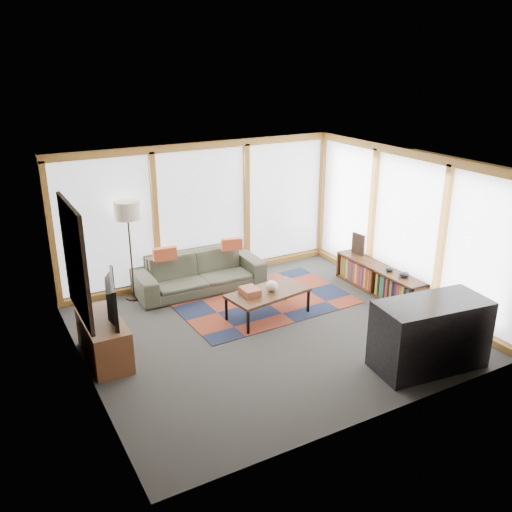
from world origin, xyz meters
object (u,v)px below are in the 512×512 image
floor_lamp (131,251)px  coffee_table (268,304)px  bar_counter (430,334)px  sofa (199,272)px  bookshelf (379,280)px  television (106,298)px  tv_console (104,339)px

floor_lamp → coffee_table: (1.70, -1.77, -0.66)m
floor_lamp → bar_counter: bearing=-55.3°
coffee_table → bar_counter: (1.16, -2.37, 0.26)m
sofa → floor_lamp: size_ratio=1.32×
bookshelf → television: size_ratio=1.99×
sofa → coffee_table: 1.64m
bar_counter → sofa: bearing=120.8°
floor_lamp → bookshelf: bearing=-26.4°
tv_console → floor_lamp: bearing=61.7°
television → floor_lamp: bearing=-13.5°
sofa → tv_console: 2.64m
television → bar_counter: 4.44m
bar_counter → floor_lamp: bearing=131.9°
bookshelf → floor_lamp: bearing=153.6°
television → bar_counter: bearing=-109.7°
coffee_table → floor_lamp: bearing=133.9°
bookshelf → tv_console: 4.88m
bar_counter → television: bearing=154.8°
sofa → bookshelf: bearing=-30.7°
coffee_table → television: television is taller
sofa → bar_counter: (1.71, -3.91, 0.15)m
coffee_table → bar_counter: 2.65m
bookshelf → bar_counter: bearing=-115.3°
floor_lamp → coffee_table: size_ratio=1.33×
bookshelf → television: television is taller
bookshelf → television: 4.83m
sofa → television: television is taller
sofa → television: (-2.03, -1.55, 0.56)m
sofa → tv_console: size_ratio=1.91×
tv_console → coffee_table: bearing=0.6°
floor_lamp → television: (-0.87, -1.77, 0.02)m
coffee_table → tv_console: bearing=-179.4°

